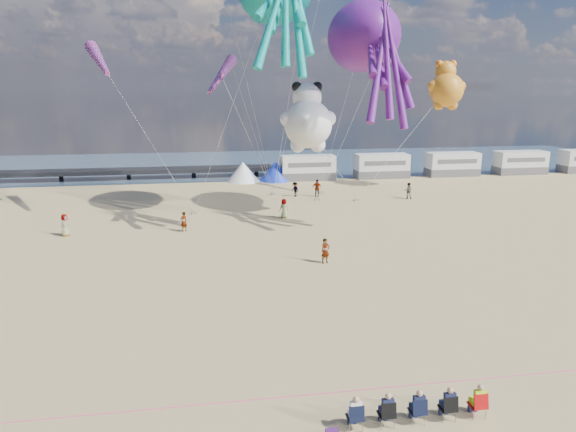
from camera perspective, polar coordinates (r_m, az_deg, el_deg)
The scene contains 29 objects.
ground at distance 25.07m, azimuth 6.36°, elevation -12.40°, with size 120.00×120.00×0.00m, color #D1B578.
water at distance 77.64m, azimuth -4.32°, elevation 5.86°, with size 120.00×120.00×0.00m, color #324A60.
pier at distance 69.89m, azimuth -27.12°, elevation 4.24°, with size 60.00×3.00×0.50m, color black.
motorhome_0 at distance 63.52m, azimuth 2.21°, elevation 5.39°, with size 6.60×2.50×3.00m, color silver.
motorhome_1 at distance 65.99m, azimuth 10.37°, elevation 5.50°, with size 6.60×2.50×3.00m, color silver.
motorhome_2 at distance 69.69m, azimuth 17.80°, elevation 5.51°, with size 6.60×2.50×3.00m, color silver.
motorhome_3 at distance 74.42m, azimuth 24.39°, elevation 5.44°, with size 6.60×2.50×3.00m, color silver.
tent_white at distance 62.53m, azimuth -5.03°, elevation 4.93°, with size 4.00×4.00×2.40m, color white.
tent_blue at distance 62.92m, azimuth -1.38°, elevation 5.04°, with size 4.00×4.00×2.40m, color #1933CC.
spectator_row at distance 19.11m, azimuth 14.17°, elevation -19.73°, with size 6.10×0.90×1.30m, color black, non-canonical shape.
rope_line at distance 20.91m, azimuth 10.11°, elevation -18.32°, with size 0.03×0.03×34.00m, color #F2338C.
standing_person at distance 33.45m, azimuth 4.18°, elevation -3.89°, with size 0.61×0.40×1.66m, color tan.
beachgoer_0 at distance 42.92m, azimuth -23.54°, elevation -0.93°, with size 0.63×0.42×1.74m, color #7F6659.
beachgoer_1 at distance 54.03m, azimuth 13.21°, elevation 2.75°, with size 0.82×0.53×1.67m, color #7F6659.
beachgoer_2 at distance 53.65m, azimuth 0.78°, elevation 2.98°, with size 0.75×0.58×1.54m, color #7F6659.
beachgoer_3 at distance 53.66m, azimuth 3.23°, elevation 3.12°, with size 1.18×0.68×1.83m, color #7F6659.
beachgoer_5 at distance 41.41m, azimuth -11.52°, elevation -0.63°, with size 1.50×0.48×1.61m, color #7F6659.
beachgoer_6 at distance 44.81m, azimuth -0.45°, elevation 0.85°, with size 0.62×0.41×1.71m, color #7F6659.
sandbag_a at distance 47.14m, azimuth -10.35°, elevation 0.35°, with size 0.50×0.35×0.22m, color gray.
sandbag_b at distance 52.04m, azimuth 3.28°, elevation 1.86°, with size 0.50×0.35×0.22m, color gray.
sandbag_c at distance 52.11m, azimuth 7.63°, elevation 1.78°, with size 0.50×0.35×0.22m, color gray.
sandbag_d at distance 55.36m, azimuth 3.74°, elevation 2.60°, with size 0.50×0.35×0.22m, color gray.
sandbag_e at distance 54.59m, azimuth -1.65°, elevation 2.46°, with size 0.50×0.35×0.22m, color gray.
kite_octopus_purple at distance 45.49m, azimuth 8.36°, elevation 19.11°, with size 4.65×10.86×12.41m, color #5E187D, non-canonical shape.
kite_panda at distance 44.91m, azimuth 2.24°, elevation 10.17°, with size 5.04×4.74×7.11m, color white, non-canonical shape.
kite_teddy_orange at distance 58.80m, azimuth 17.20°, elevation 13.23°, with size 4.38×4.12×6.18m, color orange, non-canonical shape.
windsock_left at distance 47.26m, azimuth -20.29°, elevation 16.02°, with size 1.10×7.17×7.17m, color red, non-canonical shape.
windsock_mid at distance 54.40m, azimuth 10.17°, elevation 17.05°, with size 1.00×6.69×6.69m, color red, non-canonical shape.
windsock_right at distance 41.63m, azimuth -7.42°, elevation 15.25°, with size 0.90×5.45×5.45m, color red, non-canonical shape.
Camera 1 is at (-6.13, -21.59, 11.18)m, focal length 32.00 mm.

